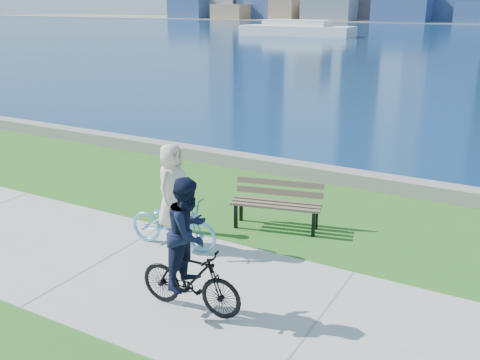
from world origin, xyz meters
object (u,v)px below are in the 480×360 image
object	(u,v)px
park_bench	(277,200)
cyclist_man	(189,257)
cyclist_woman	(173,210)
bollard_lamp	(169,194)

from	to	relation	value
park_bench	cyclist_man	bearing A→B (deg)	-99.58
park_bench	cyclist_man	world-z (taller)	cyclist_man
cyclist_man	cyclist_woman	bearing A→B (deg)	39.49
cyclist_woman	cyclist_man	world-z (taller)	cyclist_man
bollard_lamp	cyclist_woman	xyz separation A→B (m)	(0.53, -0.61, -0.01)
park_bench	bollard_lamp	bearing A→B (deg)	-159.78
cyclist_woman	park_bench	bearing A→B (deg)	-41.06
park_bench	bollard_lamp	world-z (taller)	bollard_lamp
park_bench	cyclist_man	distance (m)	3.49
park_bench	bollard_lamp	size ratio (longest dim) A/B	1.42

